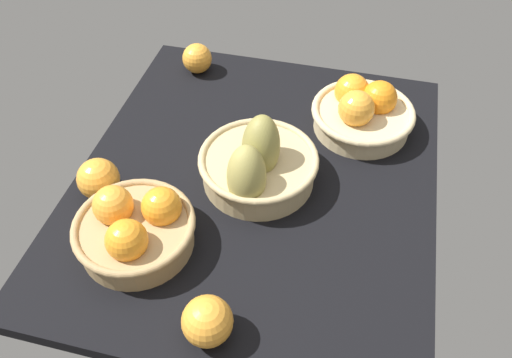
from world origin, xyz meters
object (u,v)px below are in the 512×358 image
at_px(basket_near_right, 135,228).
at_px(loose_orange_front_gap, 98,179).
at_px(loose_orange_back_gap, 197,58).
at_px(loose_orange_side_gap, 207,321).
at_px(basket_center_pears, 257,167).
at_px(basket_far_left, 362,111).

bearing_deg(basket_near_right, loose_orange_front_gap, -129.46).
relative_size(basket_near_right, loose_orange_back_gap, 2.98).
bearing_deg(basket_near_right, loose_orange_side_gap, 51.72).
bearing_deg(basket_center_pears, loose_orange_back_gap, -145.41).
distance_m(loose_orange_front_gap, loose_orange_side_gap, 0.38).
bearing_deg(loose_orange_back_gap, basket_far_left, 74.61).
bearing_deg(basket_far_left, loose_orange_side_gap, -17.69).
xyz_separation_m(basket_center_pears, loose_orange_front_gap, (0.10, -0.29, -0.01)).
height_order(loose_orange_back_gap, loose_orange_side_gap, loose_orange_side_gap).
distance_m(basket_far_left, loose_orange_back_gap, 0.44).
distance_m(basket_far_left, basket_near_right, 0.55).
bearing_deg(loose_orange_side_gap, loose_orange_back_gap, -160.50).
height_order(basket_far_left, basket_center_pears, basket_center_pears).
bearing_deg(loose_orange_front_gap, basket_far_left, 124.51).
distance_m(basket_center_pears, loose_orange_side_gap, 0.34).
relative_size(basket_near_right, loose_orange_front_gap, 2.65).
distance_m(basket_center_pears, loose_orange_front_gap, 0.31).
bearing_deg(loose_orange_front_gap, loose_orange_side_gap, 51.25).
bearing_deg(loose_orange_back_gap, basket_center_pears, 34.59).
bearing_deg(loose_orange_front_gap, basket_center_pears, 108.59).
bearing_deg(basket_center_pears, basket_far_left, 141.28).
distance_m(loose_orange_front_gap, loose_orange_back_gap, 0.45).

